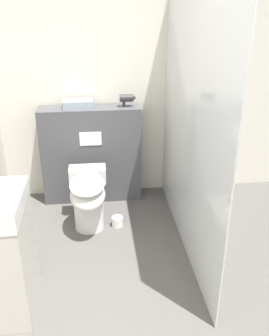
% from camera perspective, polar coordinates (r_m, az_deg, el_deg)
% --- Properties ---
extents(wall_back, '(8.00, 0.06, 2.50)m').
position_cam_1_polar(wall_back, '(3.97, -0.50, 13.17)').
color(wall_back, silver).
rests_on(wall_back, ground_plane).
extents(partition_panel, '(1.04, 0.25, 1.03)m').
position_cam_1_polar(partition_panel, '(4.00, -6.57, 2.04)').
color(partition_panel, '#4C4C51').
rests_on(partition_panel, ground_plane).
extents(shower_glass, '(0.04, 2.06, 2.07)m').
position_cam_1_polar(shower_glass, '(3.08, 8.28, 5.26)').
color(shower_glass, silver).
rests_on(shower_glass, ground_plane).
extents(toilet, '(0.35, 0.63, 0.54)m').
position_cam_1_polar(toilet, '(3.53, -7.08, -4.54)').
color(toilet, white).
rests_on(toilet, ground_plane).
extents(hair_drier, '(0.17, 0.08, 0.13)m').
position_cam_1_polar(hair_drier, '(3.82, -1.10, 10.57)').
color(hair_drier, '#2D2D33').
rests_on(hair_drier, partition_panel).
extents(folded_towel, '(0.29, 0.18, 0.08)m').
position_cam_1_polar(folded_towel, '(3.84, -8.59, 9.64)').
color(folded_towel, '#8C9EAD').
rests_on(folded_towel, partition_panel).
extents(spare_toilet_roll, '(0.11, 0.11, 0.10)m').
position_cam_1_polar(spare_toilet_roll, '(3.69, -2.63, -8.12)').
color(spare_toilet_roll, white).
rests_on(spare_toilet_roll, ground_plane).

